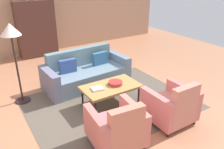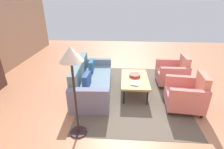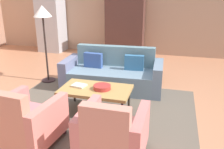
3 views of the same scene
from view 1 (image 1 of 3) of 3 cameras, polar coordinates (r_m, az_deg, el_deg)
The scene contains 11 objects.
ground_plane at distance 5.07m, azimuth -3.81°, elevation -6.97°, with size 11.90×11.90×0.00m, color #BA7955.
wall_back at distance 8.30m, azimuth -18.55°, elevation 14.59°, with size 9.92×0.12×2.80m, color tan.
area_rug at distance 5.05m, azimuth -0.60°, elevation -7.00°, with size 3.40×2.60×0.01m, color brown.
couch at distance 5.81m, azimuth -6.60°, elevation 0.36°, with size 2.14×1.00×0.86m.
coffee_table at distance 4.82m, azimuth -0.31°, elevation -3.21°, with size 1.20×0.70×0.44m.
armchair_left at distance 3.75m, azimuth 1.42°, elevation -13.32°, with size 0.87×0.87×0.88m.
armchair_right at distance 4.42m, azimuth 14.65°, elevation -7.75°, with size 0.81×0.81×0.88m.
fruit_bowl at distance 4.84m, azimuth 0.84°, elevation -2.11°, with size 0.30×0.30×0.07m, color #AB312C.
book_stack at distance 4.67m, azimuth -3.65°, elevation -3.51°, with size 0.27×0.23×0.03m.
cabinet at distance 8.03m, azimuth -18.27°, elevation 10.68°, with size 1.20×0.51×1.80m.
floor_lamp at distance 4.96m, azimuth -23.65°, elevation 8.45°, with size 0.40×0.40×1.72m.
Camera 1 is at (-2.05, -3.83, 2.63)m, focal length 36.93 mm.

